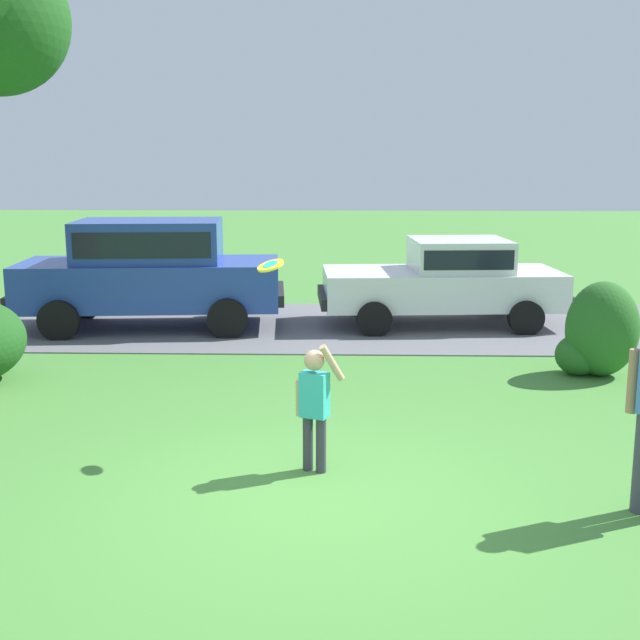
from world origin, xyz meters
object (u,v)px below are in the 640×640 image
at_px(parked_suv, 150,268).
at_px(child_thrower, 315,400).
at_px(parked_sedan, 446,279).
at_px(frisbee, 271,265).

xyz_separation_m(parked_suv, child_thrower, (3.14, -6.71, -0.36)).
height_order(parked_sedan, frisbee, frisbee).
distance_m(child_thrower, frisbee, 1.47).
distance_m(parked_suv, child_thrower, 7.41).
relative_size(parked_sedan, parked_suv, 0.93).
xyz_separation_m(parked_suv, frisbee, (2.67, -6.00, 0.84)).
relative_size(parked_suv, frisbee, 16.51).
relative_size(parked_sedan, child_thrower, 3.51).
bearing_deg(parked_suv, frisbee, -66.05).
bearing_deg(frisbee, child_thrower, -56.18).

